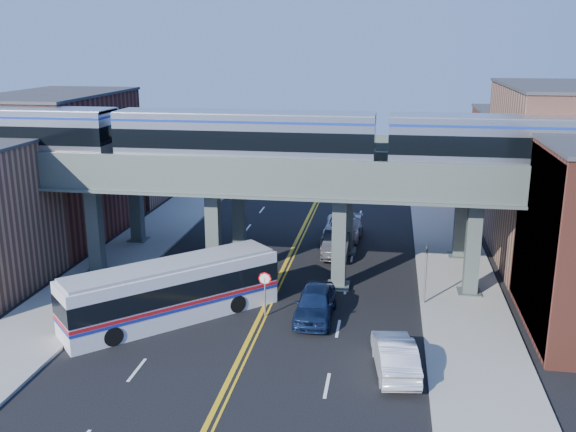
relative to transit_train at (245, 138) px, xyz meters
name	(u,v)px	position (x,y,z in m)	size (l,w,h in m)	color
ground	(249,339)	(1.86, -8.00, -9.32)	(120.00, 120.00, 0.00)	black
sidewalk_west	(118,263)	(-9.64, 2.00, -9.24)	(5.00, 70.00, 0.16)	gray
sidewalk_east	(457,282)	(13.36, 2.00, -9.24)	(5.00, 70.00, 0.16)	gray
building_west_b	(60,167)	(-16.64, 8.00, -3.82)	(8.00, 14.00, 11.00)	brown
building_west_c	(127,157)	(-16.64, 21.00, -5.32)	(8.00, 10.00, 8.00)	#9B6550
building_east_b	(560,176)	(20.36, 8.00, -3.32)	(8.00, 14.00, 12.00)	#9B6550
building_east_c	(522,163)	(20.36, 21.00, -4.82)	(8.00, 10.00, 9.00)	brown
mural_panel	(534,243)	(16.41, -4.00, -4.57)	(0.10, 9.50, 9.50)	teal
elevated_viaduct_near	(275,185)	(1.86, 0.00, -2.85)	(52.00, 3.60, 7.40)	#45504D
elevated_viaduct_far	(292,164)	(1.86, 7.00, -2.85)	(52.00, 3.60, 7.40)	#45504D
transit_train	(245,138)	(0.00, 0.00, 0.00)	(48.56, 3.05, 3.55)	black
stop_sign	(265,287)	(2.16, -5.00, -7.56)	(0.76, 0.09, 2.63)	slate
traffic_signal	(426,268)	(11.06, -2.00, -7.02)	(0.15, 0.18, 4.10)	slate
transit_bus	(172,292)	(-2.83, -6.19, -7.71)	(10.66, 10.40, 3.14)	silver
car_lane_a	(315,303)	(4.97, -4.81, -8.44)	(2.08, 5.18, 1.76)	#111E3F
car_lane_b	(337,243)	(5.20, 6.49, -8.45)	(1.83, 5.26, 1.73)	#323235
car_lane_c	(342,227)	(5.26, 10.79, -8.51)	(2.70, 5.87, 1.63)	white
car_lane_d	(343,232)	(5.41, 9.28, -8.46)	(2.42, 5.95, 1.73)	#98999D
car_parked_curb	(395,355)	(9.35, -10.18, -8.49)	(1.76, 5.06, 1.67)	silver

